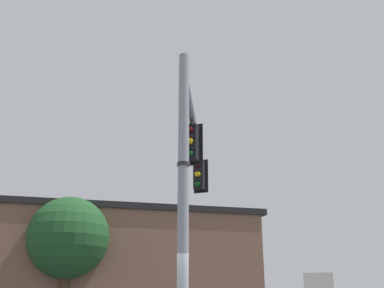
# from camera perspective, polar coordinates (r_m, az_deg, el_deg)

# --- Properties ---
(signal_pole) EXTENTS (0.24, 0.24, 7.14)m
(signal_pole) POSITION_cam_1_polar(r_m,az_deg,el_deg) (9.57, -1.14, -7.53)
(signal_pole) COLOR gray
(signal_pole) RESTS_ON ground
(mast_arm) EXTENTS (2.18, 6.61, 0.21)m
(mast_arm) POSITION_cam_1_polar(r_m,az_deg,el_deg) (13.67, 0.29, 1.96)
(mast_arm) COLOR gray
(traffic_light_nearest_pole) EXTENTS (0.54, 0.49, 1.31)m
(traffic_light_nearest_pole) POSITION_cam_1_polar(r_m,az_deg,el_deg) (12.42, -0.08, 0.19)
(traffic_light_nearest_pole) COLOR black
(traffic_light_mid_inner) EXTENTS (0.54, 0.49, 1.31)m
(traffic_light_mid_inner) POSITION_cam_1_polar(r_m,az_deg,el_deg) (15.84, 0.92, -3.99)
(traffic_light_mid_inner) COLOR black
(street_name_sign) EXTENTS (0.47, 1.18, 0.22)m
(street_name_sign) POSITION_cam_1_polar(r_m,az_deg,el_deg) (10.06, -0.95, -3.13)
(street_name_sign) COLOR #147238
(storefront_building) EXTENTS (14.85, 12.99, 5.76)m
(storefront_building) POSITION_cam_1_polar(r_m,az_deg,el_deg) (23.33, -9.95, -15.54)
(storefront_building) COLOR brown
(storefront_building) RESTS_ON ground
(tree_by_storefront) EXTENTS (3.53, 3.53, 5.81)m
(tree_by_storefront) POSITION_cam_1_polar(r_m,az_deg,el_deg) (20.41, -15.62, -11.53)
(tree_by_storefront) COLOR #4C3823
(tree_by_storefront) RESTS_ON ground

